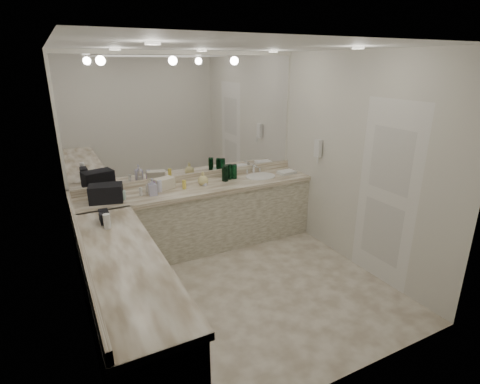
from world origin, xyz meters
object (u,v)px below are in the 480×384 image
cream_cosmetic_case (164,184)px  wall_phone (318,148)px  hand_towel (287,172)px  soap_bottle_a (150,186)px  soap_bottle_c (203,178)px  sink (261,177)px  black_toiletry_bag (106,193)px  soap_bottle_b (152,187)px

cream_cosmetic_case → wall_phone: bearing=-35.0°
hand_towel → soap_bottle_a: soap_bottle_a is taller
cream_cosmetic_case → soap_bottle_c: 0.52m
soap_bottle_a → hand_towel: bearing=-2.0°
sink → wall_phone: wall_phone is taller
hand_towel → soap_bottle_c: (-1.30, 0.08, 0.07)m
cream_cosmetic_case → hand_towel: cream_cosmetic_case is taller
sink → soap_bottle_a: (-1.60, 0.02, 0.10)m
wall_phone → black_toiletry_bag: size_ratio=0.64×
sink → wall_phone: 0.91m
cream_cosmetic_case → soap_bottle_b: size_ratio=1.14×
wall_phone → cream_cosmetic_case: wall_phone is taller
black_toiletry_bag → cream_cosmetic_case: 0.75m
black_toiletry_bag → hand_towel: size_ratio=1.49×
wall_phone → black_toiletry_bag: 2.80m
wall_phone → cream_cosmetic_case: size_ratio=0.98×
black_toiletry_bag → cream_cosmetic_case: bearing=10.7°
sink → soap_bottle_b: 1.59m
soap_bottle_a → soap_bottle_c: (0.72, 0.01, -0.01)m
hand_towel → soap_bottle_c: soap_bottle_c is taller
black_toiletry_bag → soap_bottle_b: bearing=-3.1°
soap_bottle_c → cream_cosmetic_case: bearing=172.0°
sink → hand_towel: hand_towel is taller
cream_cosmetic_case → soap_bottle_c: size_ratio=1.35×
black_toiletry_bag → soap_bottle_c: (1.25, 0.07, -0.02)m
hand_towel → cream_cosmetic_case: bearing=175.3°
wall_phone → soap_bottle_b: wall_phone is taller
black_toiletry_bag → wall_phone: bearing=-9.5°
sink → soap_bottle_a: 1.60m
soap_bottle_a → sink: bearing=-0.8°
sink → soap_bottle_a: soap_bottle_a is taller
wall_phone → soap_bottle_b: (-2.19, 0.43, -0.34)m
hand_towel → soap_bottle_b: soap_bottle_b is taller
sink → cream_cosmetic_case: cream_cosmetic_case is taller
cream_cosmetic_case → soap_bottle_a: soap_bottle_a is taller
cream_cosmetic_case → soap_bottle_c: bearing=-26.3°
sink → hand_towel: 0.42m
soap_bottle_b → soap_bottle_a: bearing=95.5°
hand_towel → sink: bearing=173.2°
cream_cosmetic_case → soap_bottle_a: bearing=-177.8°
soap_bottle_a → soap_bottle_c: size_ratio=1.06×
black_toiletry_bag → sink: bearing=1.1°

